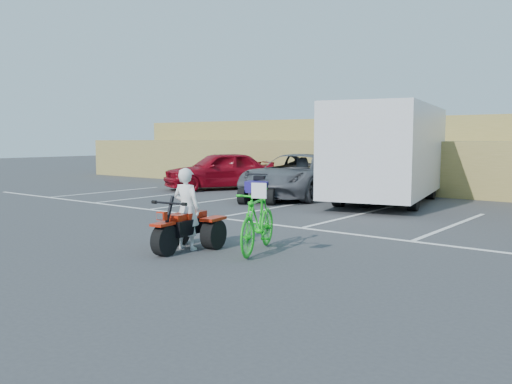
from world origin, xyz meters
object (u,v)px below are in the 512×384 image
Objects in this scene: quad_atv_green at (359,206)px; cargo_trailer at (388,151)px; quad_atv_blue at (261,203)px; rider at (187,209)px; red_car at (219,170)px; green_dirt_bike at (258,221)px; red_trike_atv at (182,251)px; grey_pickup at (297,176)px.

cargo_trailer is at bearing 74.83° from quad_atv_green.
quad_atv_blue is at bearing -152.52° from cargo_trailer.
red_car reaches higher than rider.
quad_atv_blue is 3.17m from quad_atv_green.
cargo_trailer is 4.51m from quad_atv_blue.
cargo_trailer is 2.19m from quad_atv_green.
green_dirt_bike is 1.26× the size of quad_atv_blue.
cargo_trailer reaches higher than rider.
quad_atv_green is at bearing 84.94° from red_trike_atv.
quad_atv_blue is (-3.42, 6.76, -0.78)m from rider.
red_car reaches higher than quad_atv_green.
red_car is 2.97× the size of quad_atv_blue.
red_trike_atv is at bearing -78.98° from grey_pickup.
green_dirt_bike is 0.27× the size of cargo_trailer.
quad_atv_blue is at bearing -97.66° from grey_pickup.
grey_pickup reaches higher than red_trike_atv.
green_dirt_bike is 1.41× the size of quad_atv_green.
red_car is (-7.75, 9.70, 0.79)m from red_trike_atv.
quad_atv_green is at bearing 16.63° from red_car.
cargo_trailer is (3.31, 0.39, 0.93)m from grey_pickup.
quad_atv_blue is (-4.63, 6.11, -0.59)m from green_dirt_bike.
green_dirt_bike is at bearing 24.78° from red_trike_atv.
cargo_trailer reaches higher than quad_atv_blue.
green_dirt_bike is at bearing -77.49° from quad_atv_green.
cargo_trailer is at bearing 78.74° from green_dirt_bike.
red_trike_atv is 0.27× the size of grey_pickup.
rider is 9.47m from cargo_trailer.
red_car is (-7.72, 9.55, 0.01)m from rider.
rider is 0.34× the size of red_car.
red_car reaches higher than grey_pickup.
grey_pickup is at bearing 68.95° from quad_atv_blue.
green_dirt_bike is 8.96m from cargo_trailer.
quad_atv_blue is at bearing -4.87° from red_car.
rider is 1.12× the size of quad_atv_green.
rider reaches higher than red_trike_atv.
rider is 1.00× the size of quad_atv_blue.
grey_pickup is (-3.51, 9.03, -0.01)m from rider.
red_trike_atv is 0.33× the size of red_car.
quad_atv_green is at bearing -27.57° from grey_pickup.
grey_pickup reaches higher than quad_atv_green.
green_dirt_bike is (1.19, 0.80, 0.59)m from red_trike_atv.
quad_atv_blue is (4.31, -2.79, -0.79)m from red_car.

